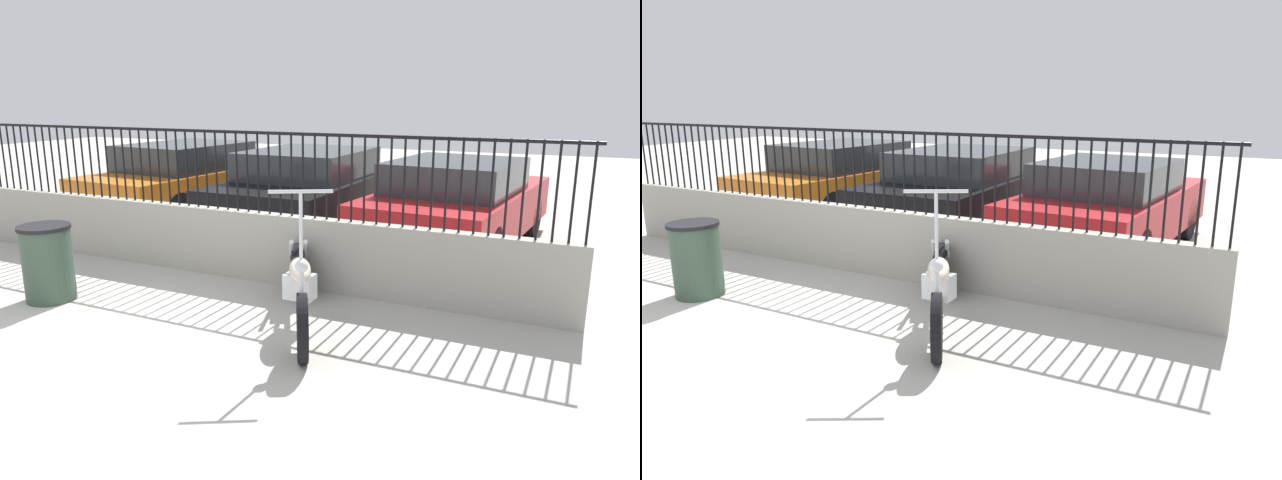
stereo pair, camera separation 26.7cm
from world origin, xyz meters
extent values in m
plane|color=#ADA89E|center=(0.00, 0.00, 0.00)|extent=(40.00, 40.00, 0.00)
cube|color=#9E998E|center=(0.00, 2.79, 0.41)|extent=(8.33, 0.18, 0.81)
cylinder|color=black|center=(-3.66, 2.79, 1.28)|extent=(0.02, 0.02, 0.93)
cylinder|color=black|center=(-3.52, 2.79, 1.28)|extent=(0.02, 0.02, 0.93)
cylinder|color=black|center=(-3.38, 2.79, 1.28)|extent=(0.02, 0.02, 0.93)
cylinder|color=black|center=(-3.23, 2.79, 1.28)|extent=(0.02, 0.02, 0.93)
cylinder|color=black|center=(-3.09, 2.79, 1.28)|extent=(0.02, 0.02, 0.93)
cylinder|color=black|center=(-2.94, 2.79, 1.28)|extent=(0.02, 0.02, 0.93)
cylinder|color=black|center=(-2.80, 2.79, 1.28)|extent=(0.02, 0.02, 0.93)
cylinder|color=black|center=(-2.66, 2.79, 1.28)|extent=(0.02, 0.02, 0.93)
cylinder|color=black|center=(-2.51, 2.79, 1.28)|extent=(0.02, 0.02, 0.93)
cylinder|color=black|center=(-2.37, 2.79, 1.28)|extent=(0.02, 0.02, 0.93)
cylinder|color=black|center=(-2.23, 2.79, 1.28)|extent=(0.02, 0.02, 0.93)
cylinder|color=black|center=(-2.08, 2.79, 1.28)|extent=(0.02, 0.02, 0.93)
cylinder|color=black|center=(-1.94, 2.79, 1.28)|extent=(0.02, 0.02, 0.93)
cylinder|color=black|center=(-1.80, 2.79, 1.28)|extent=(0.02, 0.02, 0.93)
cylinder|color=black|center=(-1.65, 2.79, 1.28)|extent=(0.02, 0.02, 0.93)
cylinder|color=black|center=(-1.51, 2.79, 1.28)|extent=(0.02, 0.02, 0.93)
cylinder|color=black|center=(-1.36, 2.79, 1.28)|extent=(0.02, 0.02, 0.93)
cylinder|color=black|center=(-1.22, 2.79, 1.28)|extent=(0.02, 0.02, 0.93)
cylinder|color=black|center=(-1.08, 2.79, 1.28)|extent=(0.02, 0.02, 0.93)
cylinder|color=black|center=(-0.93, 2.79, 1.28)|extent=(0.02, 0.02, 0.93)
cylinder|color=black|center=(-0.79, 2.79, 1.28)|extent=(0.02, 0.02, 0.93)
cylinder|color=black|center=(-0.65, 2.79, 1.28)|extent=(0.02, 0.02, 0.93)
cylinder|color=black|center=(-0.50, 2.79, 1.28)|extent=(0.02, 0.02, 0.93)
cylinder|color=black|center=(-0.36, 2.79, 1.28)|extent=(0.02, 0.02, 0.93)
cylinder|color=black|center=(-0.22, 2.79, 1.28)|extent=(0.02, 0.02, 0.93)
cylinder|color=black|center=(-0.07, 2.79, 1.28)|extent=(0.02, 0.02, 0.93)
cylinder|color=black|center=(0.07, 2.79, 1.28)|extent=(0.02, 0.02, 0.93)
cylinder|color=black|center=(0.22, 2.79, 1.28)|extent=(0.02, 0.02, 0.93)
cylinder|color=black|center=(0.36, 2.79, 1.28)|extent=(0.02, 0.02, 0.93)
cylinder|color=black|center=(0.50, 2.79, 1.28)|extent=(0.02, 0.02, 0.93)
cylinder|color=black|center=(0.65, 2.79, 1.28)|extent=(0.02, 0.02, 0.93)
cylinder|color=black|center=(0.79, 2.79, 1.28)|extent=(0.02, 0.02, 0.93)
cylinder|color=black|center=(0.93, 2.79, 1.28)|extent=(0.02, 0.02, 0.93)
cylinder|color=black|center=(1.08, 2.79, 1.28)|extent=(0.02, 0.02, 0.93)
cylinder|color=black|center=(1.22, 2.79, 1.28)|extent=(0.02, 0.02, 0.93)
cylinder|color=black|center=(1.36, 2.79, 1.28)|extent=(0.02, 0.02, 0.93)
cylinder|color=black|center=(1.51, 2.79, 1.28)|extent=(0.02, 0.02, 0.93)
cylinder|color=black|center=(1.65, 2.79, 1.28)|extent=(0.02, 0.02, 0.93)
cylinder|color=black|center=(1.80, 2.79, 1.28)|extent=(0.02, 0.02, 0.93)
cylinder|color=black|center=(1.94, 2.79, 1.28)|extent=(0.02, 0.02, 0.93)
cylinder|color=black|center=(2.08, 2.79, 1.28)|extent=(0.02, 0.02, 0.93)
cylinder|color=black|center=(2.23, 2.79, 1.28)|extent=(0.02, 0.02, 0.93)
cylinder|color=black|center=(2.37, 2.79, 1.28)|extent=(0.02, 0.02, 0.93)
cylinder|color=black|center=(2.51, 2.79, 1.28)|extent=(0.02, 0.02, 0.93)
cylinder|color=black|center=(2.66, 2.79, 1.28)|extent=(0.02, 0.02, 0.93)
cylinder|color=black|center=(2.80, 2.79, 1.28)|extent=(0.02, 0.02, 0.93)
cylinder|color=black|center=(2.94, 2.79, 1.28)|extent=(0.02, 0.02, 0.93)
cylinder|color=black|center=(3.09, 2.79, 1.28)|extent=(0.02, 0.02, 0.93)
cylinder|color=black|center=(3.23, 2.79, 1.28)|extent=(0.02, 0.02, 0.93)
cylinder|color=black|center=(3.38, 2.79, 1.28)|extent=(0.02, 0.02, 0.93)
cylinder|color=black|center=(3.52, 2.79, 1.28)|extent=(0.02, 0.02, 0.93)
cylinder|color=black|center=(3.66, 2.79, 1.28)|extent=(0.02, 0.02, 0.93)
cylinder|color=black|center=(3.81, 2.79, 1.28)|extent=(0.02, 0.02, 0.93)
cylinder|color=black|center=(3.95, 2.79, 1.28)|extent=(0.02, 0.02, 0.93)
cylinder|color=black|center=(4.09, 2.79, 1.28)|extent=(0.02, 0.02, 0.93)
cylinder|color=black|center=(0.00, 2.79, 1.73)|extent=(8.33, 0.04, 0.04)
cylinder|color=black|center=(2.07, 1.09, 0.29)|extent=(0.35, 0.55, 0.58)
cylinder|color=black|center=(1.30, 2.50, 0.29)|extent=(0.40, 0.58, 0.59)
cylinder|color=#38383D|center=(1.68, 1.80, 0.29)|extent=(0.76, 1.32, 0.06)
cube|color=silver|center=(1.71, 1.75, 0.39)|extent=(0.28, 0.18, 0.24)
ellipsoid|color=beige|center=(1.77, 1.65, 0.59)|extent=(0.44, 0.57, 0.18)
cube|color=black|center=(1.44, 2.24, 0.47)|extent=(0.28, 0.32, 0.06)
cylinder|color=silver|center=(2.03, 1.17, 0.54)|extent=(0.15, 0.22, 0.51)
sphere|color=silver|center=(2.00, 1.22, 0.77)|extent=(0.11, 0.11, 0.11)
cylinder|color=silver|center=(1.98, 1.25, 1.09)|extent=(0.03, 0.03, 0.60)
cylinder|color=silver|center=(1.98, 1.25, 1.38)|extent=(0.47, 0.28, 0.03)
cylinder|color=silver|center=(1.26, 2.43, 0.51)|extent=(0.42, 0.72, 0.45)
cylinder|color=silver|center=(1.38, 2.49, 0.51)|extent=(0.42, 0.72, 0.45)
cylinder|color=#334738|center=(-1.03, 1.25, 0.39)|extent=(0.51, 0.51, 0.78)
cylinder|color=black|center=(-1.03, 1.25, 0.80)|extent=(0.53, 0.53, 0.04)
cylinder|color=black|center=(-3.30, 7.20, 0.32)|extent=(0.15, 0.65, 0.64)
cylinder|color=black|center=(-1.63, 7.08, 0.32)|extent=(0.15, 0.65, 0.64)
cylinder|color=black|center=(-3.49, 4.48, 0.32)|extent=(0.15, 0.65, 0.64)
cylinder|color=black|center=(-1.82, 4.37, 0.32)|extent=(0.15, 0.65, 0.64)
cube|color=orange|center=(-2.56, 5.78, 0.54)|extent=(2.08, 4.51, 0.60)
cube|color=#2D3338|center=(-2.58, 5.56, 1.07)|extent=(1.75, 2.22, 0.46)
cylinder|color=black|center=(-0.82, 6.78, 0.32)|extent=(0.11, 0.64, 0.64)
cylinder|color=black|center=(0.92, 6.79, 0.32)|extent=(0.11, 0.64, 0.64)
cylinder|color=black|center=(-0.81, 4.17, 0.32)|extent=(0.11, 0.64, 0.64)
cylinder|color=black|center=(0.94, 4.18, 0.32)|extent=(0.11, 0.64, 0.64)
cube|color=black|center=(0.06, 5.48, 0.56)|extent=(1.89, 4.22, 0.64)
cube|color=#2D3338|center=(0.06, 5.27, 1.10)|extent=(1.68, 2.03, 0.43)
cylinder|color=black|center=(1.72, 6.60, 0.32)|extent=(0.17, 0.65, 0.64)
cylinder|color=black|center=(3.35, 6.43, 0.32)|extent=(0.17, 0.65, 0.64)
cylinder|color=black|center=(1.48, 4.17, 0.32)|extent=(0.17, 0.65, 0.64)
cylinder|color=black|center=(3.11, 4.01, 0.32)|extent=(0.17, 0.65, 0.64)
cube|color=#AD191E|center=(2.42, 5.30, 0.54)|extent=(2.13, 4.08, 0.61)
cube|color=#2D3338|center=(2.40, 5.11, 1.06)|extent=(1.75, 2.03, 0.42)
camera|label=1|loc=(4.05, -2.75, 2.12)|focal=32.00mm
camera|label=2|loc=(4.29, -2.63, 2.12)|focal=32.00mm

